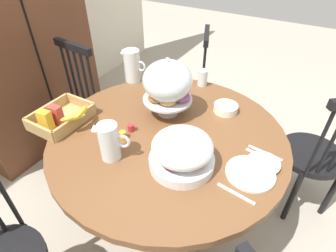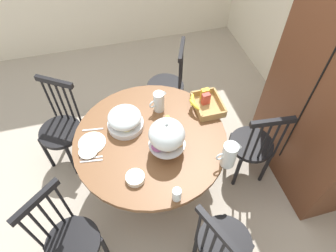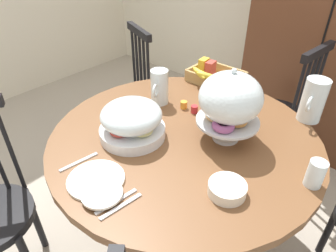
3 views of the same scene
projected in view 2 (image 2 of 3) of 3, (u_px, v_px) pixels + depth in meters
The scene contains 21 objects.
ground_plane at pixel (152, 178), 2.97m from camera, with size 10.00×10.00×0.00m, color #A89E8E.
dining_table at pixel (151, 152), 2.53m from camera, with size 1.25×1.25×0.74m.
windsor_chair_near_window at pixel (252, 146), 2.67m from camera, with size 0.40×0.40×0.97m.
windsor_chair_by_cabinet at pixel (168, 87), 3.18m from camera, with size 0.43×0.43×0.97m.
windsor_chair_facing_door at pixel (62, 130), 2.79m from camera, with size 0.46×0.46×0.97m.
windsor_chair_far_side at pixel (71, 241), 2.13m from camera, with size 0.47×0.47×0.97m.
windsor_chair_host_seat at pixel (222, 244), 2.11m from camera, with size 0.43×0.43×0.97m.
pastry_stand_with_dome at pixel (167, 136), 2.14m from camera, with size 0.28×0.28×0.34m.
fruit_platter_covered at pixel (125, 120), 2.38m from camera, with size 0.30×0.30×0.18m.
orange_juice_pitcher at pixel (229, 156), 2.14m from camera, with size 0.11×0.19×0.22m.
milk_pitcher at pixel (159, 102), 2.51m from camera, with size 0.09×0.17×0.19m.
cereal_basket at pixel (205, 103), 2.56m from camera, with size 0.32×0.30×0.12m.
china_plate_large at pixel (92, 143), 2.33m from camera, with size 0.22×0.22×0.01m, color white.
china_plate_small at pixel (88, 151), 2.27m from camera, with size 0.15×0.15×0.01m, color white.
cereal_bowl at pixel (135, 178), 2.11m from camera, with size 0.14×0.14×0.04m, color white.
drinking_glass at pixel (177, 195), 1.99m from camera, with size 0.06×0.06×0.11m, color silver.
jam_jar_strawberry at pixel (169, 124), 2.44m from camera, with size 0.04×0.04×0.04m, color #B7282D.
jam_jar_apricot at pixel (167, 118), 2.48m from camera, with size 0.04×0.04×0.04m, color orange.
table_knife at pixel (91, 158), 2.24m from camera, with size 0.17×0.01×0.01m, color silver.
dinner_fork at pixel (91, 161), 2.23m from camera, with size 0.17×0.01×0.01m, color silver.
soup_spoon at pixel (93, 130), 2.42m from camera, with size 0.17×0.01×0.01m, color silver.
Camera 2 is at (1.48, -0.22, 2.63)m, focal length 31.21 mm.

